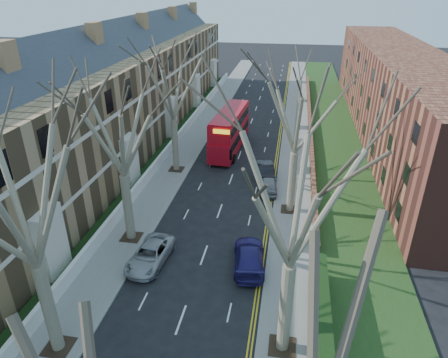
% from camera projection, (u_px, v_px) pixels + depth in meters
% --- Properties ---
extents(pavement_left, '(3.00, 102.00, 0.12)m').
position_uv_depth(pavement_left, '(199.00, 133.00, 49.80)').
color(pavement_left, slate).
rests_on(pavement_left, ground).
extents(pavement_right, '(3.00, 102.00, 0.12)m').
position_uv_depth(pavement_right, '(296.00, 139.00, 47.95)').
color(pavement_right, slate).
rests_on(pavement_right, ground).
extents(terrace_left, '(9.70, 78.00, 13.60)m').
position_uv_depth(terrace_left, '(108.00, 105.00, 41.48)').
color(terrace_left, olive).
rests_on(terrace_left, ground).
extents(flats_right, '(13.97, 54.00, 10.00)m').
position_uv_depth(flats_right, '(397.00, 94.00, 47.51)').
color(flats_right, brown).
rests_on(flats_right, ground).
extents(front_wall_left, '(0.30, 78.00, 1.00)m').
position_uv_depth(front_wall_left, '(166.00, 152.00, 42.75)').
color(front_wall_left, white).
rests_on(front_wall_left, ground).
extents(grass_verge_right, '(6.00, 102.00, 0.06)m').
position_uv_depth(grass_verge_right, '(334.00, 140.00, 47.22)').
color(grass_verge_right, '#213C15').
rests_on(grass_verge_right, ground).
extents(tree_left_mid, '(10.50, 10.50, 14.71)m').
position_uv_depth(tree_left_mid, '(16.00, 185.00, 16.43)').
color(tree_left_mid, '#6E634E').
rests_on(tree_left_mid, ground).
extents(tree_left_far, '(10.15, 10.15, 14.22)m').
position_uv_depth(tree_left_far, '(117.00, 118.00, 25.38)').
color(tree_left_far, '#6E634E').
rests_on(tree_left_far, ground).
extents(tree_left_dist, '(10.50, 10.50, 14.71)m').
position_uv_depth(tree_left_dist, '(171.00, 74.00, 35.82)').
color(tree_left_dist, '#6E634E').
rests_on(tree_left_dist, ground).
extents(tree_right_mid, '(10.50, 10.50, 14.71)m').
position_uv_depth(tree_right_mid, '(297.00, 185.00, 16.43)').
color(tree_right_mid, '#6E634E').
rests_on(tree_right_mid, ground).
extents(tree_right_far, '(10.15, 10.15, 14.22)m').
position_uv_depth(tree_right_far, '(299.00, 102.00, 28.91)').
color(tree_right_far, '#6E634E').
rests_on(tree_right_far, ground).
extents(double_decker_bus, '(3.17, 10.53, 4.37)m').
position_uv_depth(double_decker_bus, '(230.00, 132.00, 43.97)').
color(double_decker_bus, '#AD0C19').
rests_on(double_decker_bus, ground).
extents(car_left_far, '(2.53, 4.81, 1.29)m').
position_uv_depth(car_left_far, '(150.00, 255.00, 26.71)').
color(car_left_far, '#9E9FA4').
rests_on(car_left_far, ground).
extents(car_right_near, '(2.59, 5.10, 1.42)m').
position_uv_depth(car_right_near, '(249.00, 257.00, 26.44)').
color(car_right_near, navy).
rests_on(car_right_near, ground).
extents(car_right_mid, '(1.90, 4.04, 1.34)m').
position_uv_depth(car_right_mid, '(268.00, 184.00, 35.89)').
color(car_right_mid, gray).
rests_on(car_right_mid, ground).
extents(car_right_far, '(2.15, 4.61, 1.46)m').
position_uv_depth(car_right_far, '(265.00, 170.00, 38.49)').
color(car_right_far, black).
rests_on(car_right_far, ground).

